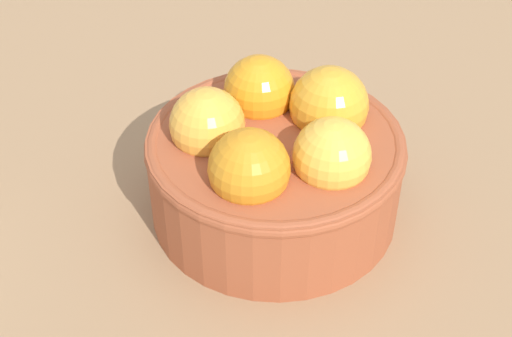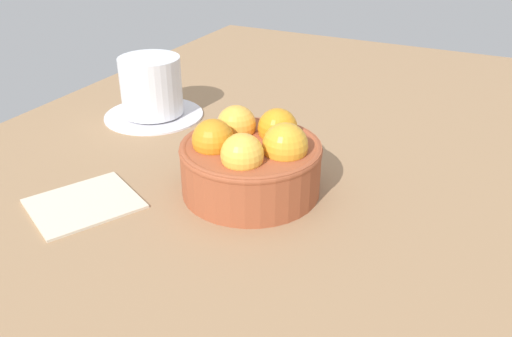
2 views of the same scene
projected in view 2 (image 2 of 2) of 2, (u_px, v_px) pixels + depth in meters
ground_plane at (251, 206)px, 60.94cm from camera, size 140.19×82.60×4.19cm
terracotta_bowl at (251, 159)px, 58.07cm from camera, size 15.61×15.61×8.92cm
coffee_cup at (152, 90)px, 77.46cm from camera, size 14.61×14.61×8.94cm
folded_napkin at (84, 202)px, 57.10cm from camera, size 13.92×13.32×0.60cm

